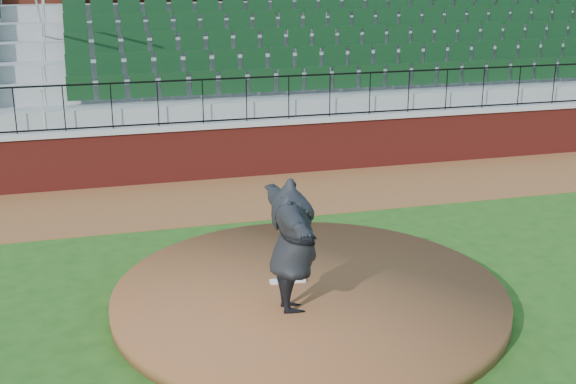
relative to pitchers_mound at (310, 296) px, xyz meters
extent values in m
plane|color=#224F16|center=(0.06, -0.05, -0.12)|extent=(90.00, 90.00, 0.00)
cube|color=brown|center=(0.06, 5.35, -0.12)|extent=(34.00, 3.20, 0.01)
cube|color=maroon|center=(0.06, 6.95, 0.47)|extent=(34.00, 0.35, 1.20)
cube|color=#B7B7B7|center=(0.06, 6.95, 1.12)|extent=(34.00, 0.45, 0.10)
cube|color=maroon|center=(0.06, 12.48, 2.62)|extent=(34.00, 0.50, 5.50)
cylinder|color=brown|center=(0.00, 0.00, 0.00)|extent=(5.79, 5.79, 0.25)
cube|color=white|center=(-0.25, 0.32, 0.14)|extent=(0.55, 0.19, 0.04)
imported|color=black|center=(-0.42, -0.59, 1.08)|extent=(0.74, 2.37, 1.91)
camera|label=1|loc=(-2.94, -9.62, 4.81)|focal=46.52mm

